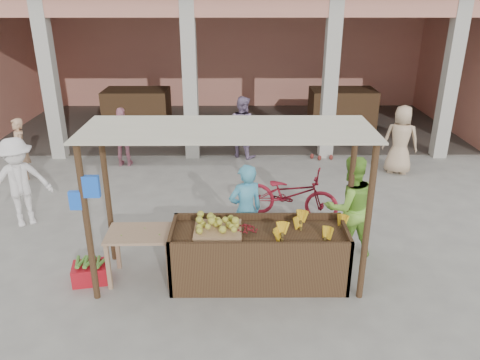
{
  "coord_description": "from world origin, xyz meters",
  "views": [
    {
      "loc": [
        0.19,
        -6.07,
        4.16
      ],
      "look_at": [
        0.23,
        1.2,
        1.15
      ],
      "focal_mm": 35.0,
      "sensor_mm": 36.0,
      "label": 1
    }
  ],
  "objects_px": {
    "vendor_green": "(349,204)",
    "motorcycle": "(290,193)",
    "side_table": "(141,240)",
    "vendor_blue": "(246,208)",
    "red_crate": "(92,273)",
    "fruit_stall": "(258,257)"
  },
  "relations": [
    {
      "from": "fruit_stall",
      "to": "vendor_blue",
      "type": "bearing_deg",
      "value": 103.69
    },
    {
      "from": "fruit_stall",
      "to": "red_crate",
      "type": "xyz_separation_m",
      "value": [
        -2.54,
        -0.03,
        -0.26
      ]
    },
    {
      "from": "motorcycle",
      "to": "fruit_stall",
      "type": "bearing_deg",
      "value": 179.06
    },
    {
      "from": "side_table",
      "to": "motorcycle",
      "type": "height_order",
      "value": "motorcycle"
    },
    {
      "from": "side_table",
      "to": "vendor_blue",
      "type": "height_order",
      "value": "vendor_blue"
    },
    {
      "from": "fruit_stall",
      "to": "vendor_blue",
      "type": "xyz_separation_m",
      "value": [
        -0.18,
        0.76,
        0.45
      ]
    },
    {
      "from": "fruit_stall",
      "to": "vendor_green",
      "type": "distance_m",
      "value": 1.75
    },
    {
      "from": "side_table",
      "to": "vendor_green",
      "type": "height_order",
      "value": "vendor_green"
    },
    {
      "from": "fruit_stall",
      "to": "motorcycle",
      "type": "xyz_separation_m",
      "value": [
        0.69,
        2.1,
        0.11
      ]
    },
    {
      "from": "vendor_green",
      "to": "motorcycle",
      "type": "relative_size",
      "value": 0.93
    },
    {
      "from": "fruit_stall",
      "to": "red_crate",
      "type": "relative_size",
      "value": 4.78
    },
    {
      "from": "fruit_stall",
      "to": "side_table",
      "type": "distance_m",
      "value": 1.78
    },
    {
      "from": "fruit_stall",
      "to": "side_table",
      "type": "relative_size",
      "value": 2.62
    },
    {
      "from": "fruit_stall",
      "to": "vendor_green",
      "type": "bearing_deg",
      "value": 26.45
    },
    {
      "from": "fruit_stall",
      "to": "vendor_blue",
      "type": "height_order",
      "value": "vendor_blue"
    },
    {
      "from": "vendor_green",
      "to": "motorcycle",
      "type": "xyz_separation_m",
      "value": [
        -0.81,
        1.35,
        -0.4
      ]
    },
    {
      "from": "red_crate",
      "to": "motorcycle",
      "type": "bearing_deg",
      "value": 22.44
    },
    {
      "from": "red_crate",
      "to": "vendor_blue",
      "type": "distance_m",
      "value": 2.58
    },
    {
      "from": "side_table",
      "to": "vendor_blue",
      "type": "bearing_deg",
      "value": 23.41
    },
    {
      "from": "vendor_green",
      "to": "side_table",
      "type": "bearing_deg",
      "value": -0.33
    },
    {
      "from": "vendor_blue",
      "to": "vendor_green",
      "type": "xyz_separation_m",
      "value": [
        1.68,
        -0.01,
        0.06
      ]
    },
    {
      "from": "red_crate",
      "to": "motorcycle",
      "type": "xyz_separation_m",
      "value": [
        3.23,
        2.13,
        0.37
      ]
    }
  ]
}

